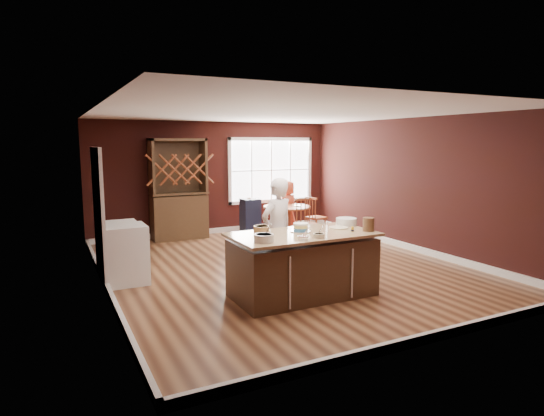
{
  "coord_description": "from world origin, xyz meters",
  "views": [
    {
      "loc": [
        -3.69,
        -6.95,
        2.19
      ],
      "look_at": [
        -0.13,
        0.16,
        1.05
      ],
      "focal_mm": 30.0,
      "sensor_mm": 36.0,
      "label": 1
    }
  ],
  "objects_px": {
    "baker": "(277,230)",
    "chair_south": "(307,222)",
    "kitchen_island": "(303,266)",
    "washer": "(126,254)",
    "chair_east": "(316,216)",
    "layer_cake": "(301,227)",
    "seated_woman": "(288,207)",
    "dining_table": "(287,215)",
    "high_chair": "(250,218)",
    "hutch": "(179,189)",
    "toddler": "(251,204)",
    "dryer": "(120,248)",
    "chair_north": "(282,213)"
  },
  "relations": [
    {
      "from": "baker",
      "to": "chair_south",
      "type": "bearing_deg",
      "value": -147.4
    },
    {
      "from": "kitchen_island",
      "to": "washer",
      "type": "bearing_deg",
      "value": 141.17
    },
    {
      "from": "chair_south",
      "to": "chair_east",
      "type": "bearing_deg",
      "value": 51.02
    },
    {
      "from": "layer_cake",
      "to": "seated_woman",
      "type": "bearing_deg",
      "value": 63.86
    },
    {
      "from": "dining_table",
      "to": "chair_east",
      "type": "xyz_separation_m",
      "value": [
        0.78,
        -0.02,
        -0.06
      ]
    },
    {
      "from": "high_chair",
      "to": "hutch",
      "type": "xyz_separation_m",
      "value": [
        -1.46,
        0.73,
        0.67
      ]
    },
    {
      "from": "kitchen_island",
      "to": "seated_woman",
      "type": "distance_m",
      "value": 4.59
    },
    {
      "from": "high_chair",
      "to": "toddler",
      "type": "height_order",
      "value": "high_chair"
    },
    {
      "from": "chair_east",
      "to": "hutch",
      "type": "relative_size",
      "value": 0.41
    },
    {
      "from": "washer",
      "to": "dryer",
      "type": "relative_size",
      "value": 1.06
    },
    {
      "from": "baker",
      "to": "chair_north",
      "type": "height_order",
      "value": "baker"
    },
    {
      "from": "chair_south",
      "to": "toddler",
      "type": "height_order",
      "value": "chair_south"
    },
    {
      "from": "chair_south",
      "to": "dining_table",
      "type": "bearing_deg",
      "value": 94.66
    },
    {
      "from": "seated_woman",
      "to": "dryer",
      "type": "distance_m",
      "value": 4.53
    },
    {
      "from": "high_chair",
      "to": "hutch",
      "type": "relative_size",
      "value": 0.42
    },
    {
      "from": "baker",
      "to": "chair_east",
      "type": "distance_m",
      "value": 3.82
    },
    {
      "from": "baker",
      "to": "high_chair",
      "type": "bearing_deg",
      "value": -122.85
    },
    {
      "from": "high_chair",
      "to": "layer_cake",
      "type": "bearing_deg",
      "value": -101.89
    },
    {
      "from": "toddler",
      "to": "chair_north",
      "type": "bearing_deg",
      "value": 23.34
    },
    {
      "from": "kitchen_island",
      "to": "seated_woman",
      "type": "xyz_separation_m",
      "value": [
        2.0,
        4.12,
        0.21
      ]
    },
    {
      "from": "kitchen_island",
      "to": "washer",
      "type": "distance_m",
      "value": 2.8
    },
    {
      "from": "chair_north",
      "to": "high_chair",
      "type": "xyz_separation_m",
      "value": [
        -1.06,
        -0.46,
        0.03
      ]
    },
    {
      "from": "chair_south",
      "to": "dryer",
      "type": "distance_m",
      "value": 3.93
    },
    {
      "from": "layer_cake",
      "to": "chair_north",
      "type": "distance_m",
      "value": 4.78
    },
    {
      "from": "kitchen_island",
      "to": "layer_cake",
      "type": "distance_m",
      "value": 0.55
    },
    {
      "from": "baker",
      "to": "chair_south",
      "type": "height_order",
      "value": "baker"
    },
    {
      "from": "toddler",
      "to": "dryer",
      "type": "bearing_deg",
      "value": -153.27
    },
    {
      "from": "kitchen_island",
      "to": "seated_woman",
      "type": "relative_size",
      "value": 1.61
    },
    {
      "from": "dining_table",
      "to": "high_chair",
      "type": "bearing_deg",
      "value": 156.38
    },
    {
      "from": "kitchen_island",
      "to": "dryer",
      "type": "bearing_deg",
      "value": 132.32
    },
    {
      "from": "chair_south",
      "to": "toddler",
      "type": "bearing_deg",
      "value": 125.77
    },
    {
      "from": "kitchen_island",
      "to": "dining_table",
      "type": "relative_size",
      "value": 1.91
    },
    {
      "from": "seated_woman",
      "to": "toddler",
      "type": "relative_size",
      "value": 4.96
    },
    {
      "from": "seated_woman",
      "to": "washer",
      "type": "bearing_deg",
      "value": 6.31
    },
    {
      "from": "washer",
      "to": "chair_south",
      "type": "bearing_deg",
      "value": 14.5
    },
    {
      "from": "dining_table",
      "to": "dryer",
      "type": "relative_size",
      "value": 1.24
    },
    {
      "from": "toddler",
      "to": "hutch",
      "type": "relative_size",
      "value": 0.11
    },
    {
      "from": "baker",
      "to": "chair_north",
      "type": "bearing_deg",
      "value": -135.08
    },
    {
      "from": "layer_cake",
      "to": "chair_east",
      "type": "bearing_deg",
      "value": 54.78
    },
    {
      "from": "chair_south",
      "to": "hutch",
      "type": "relative_size",
      "value": 0.45
    },
    {
      "from": "hutch",
      "to": "baker",
      "type": "bearing_deg",
      "value": -82.67
    },
    {
      "from": "chair_north",
      "to": "chair_south",
      "type": "bearing_deg",
      "value": 50.61
    },
    {
      "from": "chair_north",
      "to": "seated_woman",
      "type": "relative_size",
      "value": 0.71
    },
    {
      "from": "layer_cake",
      "to": "dryer",
      "type": "relative_size",
      "value": 0.34
    },
    {
      "from": "kitchen_island",
      "to": "chair_south",
      "type": "height_order",
      "value": "chair_south"
    },
    {
      "from": "chair_south",
      "to": "layer_cake",
      "type": "bearing_deg",
      "value": -119.32
    },
    {
      "from": "chair_east",
      "to": "high_chair",
      "type": "height_order",
      "value": "high_chair"
    },
    {
      "from": "high_chair",
      "to": "seated_woman",
      "type": "bearing_deg",
      "value": 9.62
    },
    {
      "from": "chair_east",
      "to": "dryer",
      "type": "bearing_deg",
      "value": 92.89
    },
    {
      "from": "chair_east",
      "to": "chair_north",
      "type": "height_order",
      "value": "chair_east"
    }
  ]
}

